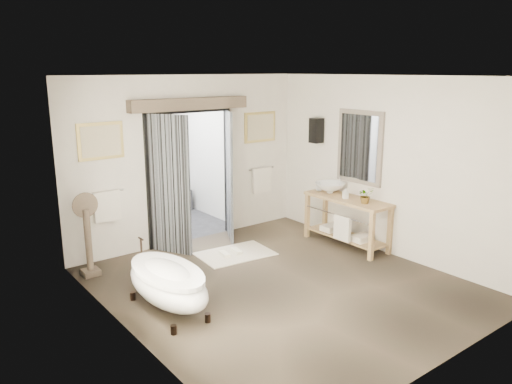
% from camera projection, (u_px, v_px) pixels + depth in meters
% --- Properties ---
extents(ground_plane, '(5.00, 5.00, 0.00)m').
position_uv_depth(ground_plane, '(282.00, 285.00, 7.09)').
color(ground_plane, brown).
extents(room_shell, '(4.52, 5.02, 2.91)m').
position_uv_depth(room_shell, '(287.00, 158.00, 6.54)').
color(room_shell, silver).
rests_on(room_shell, ground_plane).
extents(shower_room, '(2.22, 2.01, 2.51)m').
position_uv_depth(shower_room, '(152.00, 177.00, 9.94)').
color(shower_room, black).
rests_on(shower_room, ground_plane).
extents(back_wall_dressing, '(3.82, 0.76, 2.52)m').
position_uv_depth(back_wall_dressing, '(194.00, 155.00, 8.49)').
color(back_wall_dressing, black).
rests_on(back_wall_dressing, ground_plane).
extents(clawfoot_tub, '(0.71, 1.58, 0.77)m').
position_uv_depth(clawfoot_tub, '(168.00, 283.00, 6.26)').
color(clawfoot_tub, black).
rests_on(clawfoot_tub, ground_plane).
extents(vanity, '(0.57, 1.60, 0.85)m').
position_uv_depth(vanity, '(346.00, 218.00, 8.57)').
color(vanity, tan).
rests_on(vanity, ground_plane).
extents(pedestal_mirror, '(0.38, 0.24, 1.27)m').
position_uv_depth(pedestal_mirror, '(88.00, 240.00, 7.31)').
color(pedestal_mirror, brown).
rests_on(pedestal_mirror, ground_plane).
extents(rug, '(1.27, 0.92, 0.01)m').
position_uv_depth(rug, '(235.00, 254.00, 8.28)').
color(rug, beige).
rests_on(rug, ground_plane).
extents(slippers, '(0.39, 0.28, 0.05)m').
position_uv_depth(slippers, '(231.00, 252.00, 8.25)').
color(slippers, '#EAE6C7').
rests_on(slippers, rug).
extents(basin, '(0.69, 0.69, 0.18)m').
position_uv_depth(basin, '(330.00, 188.00, 8.84)').
color(basin, white).
rests_on(basin, vanity).
extents(plant, '(0.31, 0.29, 0.28)m').
position_uv_depth(plant, '(366.00, 195.00, 8.13)').
color(plant, gray).
rests_on(plant, vanity).
extents(soap_bottle_a, '(0.11, 0.11, 0.19)m').
position_uv_depth(soap_bottle_a, '(346.00, 193.00, 8.45)').
color(soap_bottle_a, gray).
rests_on(soap_bottle_a, vanity).
extents(soap_bottle_b, '(0.18, 0.18, 0.17)m').
position_uv_depth(soap_bottle_b, '(319.00, 186.00, 8.98)').
color(soap_bottle_b, gray).
rests_on(soap_bottle_b, vanity).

